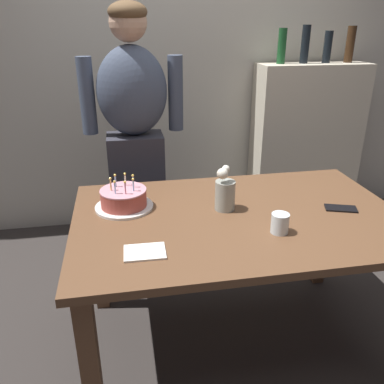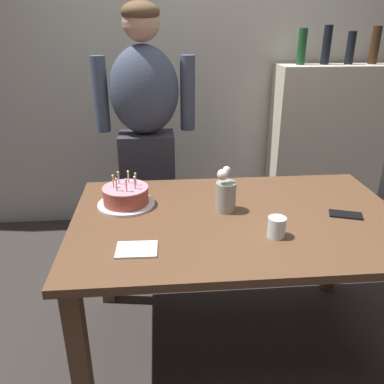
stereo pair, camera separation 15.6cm
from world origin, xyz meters
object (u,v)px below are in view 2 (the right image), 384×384
water_glass_near (277,227)px  flower_vase (225,194)px  birthday_cake (126,197)px  person_man_bearded (146,141)px  cell_phone (346,215)px  napkin_stack (137,249)px

water_glass_near → flower_vase: bearing=123.5°
birthday_cake → person_man_bearded: bearing=82.1°
water_glass_near → cell_phone: size_ratio=0.59×
napkin_stack → cell_phone: bearing=13.2°
water_glass_near → person_man_bearded: 1.15m
person_man_bearded → birthday_cake: bearing=82.1°
flower_vase → person_man_bearded: bearing=116.5°
birthday_cake → cell_phone: birthday_cake is taller
birthday_cake → water_glass_near: (0.63, -0.36, -0.00)m
flower_vase → person_man_bearded: size_ratio=0.13×
flower_vase → person_man_bearded: 0.84m
flower_vase → birthday_cake: bearing=167.8°
birthday_cake → person_man_bearded: 0.66m
person_man_bearded → water_glass_near: bearing=118.4°
person_man_bearded → napkin_stack: bearing=88.7°
napkin_stack → person_man_bearded: person_man_bearded is taller
flower_vase → person_man_bearded: (-0.37, 0.75, 0.05)m
birthday_cake → flower_vase: 0.48m
water_glass_near → person_man_bearded: person_man_bearded is taller
water_glass_near → napkin_stack: water_glass_near is taller
birthday_cake → person_man_bearded: size_ratio=0.16×
flower_vase → water_glass_near: bearing=-56.5°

